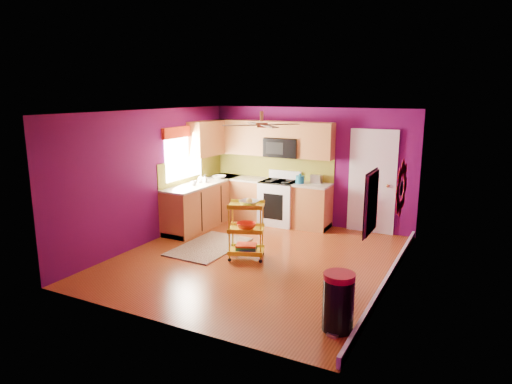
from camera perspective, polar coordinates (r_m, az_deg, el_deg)
The scene contains 18 objects.
ground at distance 7.92m, azimuth 0.01°, elevation -8.39°, with size 5.00×5.00×0.00m, color maroon.
room_envelope at distance 7.48m, azimuth 0.20°, elevation 3.35°, with size 4.54×5.04×2.52m.
lower_cabinets at distance 9.93m, azimuth -2.08°, elevation -1.45°, with size 2.81×2.31×0.94m.
electric_range at distance 9.88m, azimuth 2.96°, elevation -1.24°, with size 0.76×0.66×1.13m.
upper_cabinetry at distance 9.95m, azimuth -0.61°, elevation 6.57°, with size 2.80×2.30×1.26m.
left_window at distance 9.53m, azimuth -9.02°, elevation 5.78°, with size 0.08×1.35×1.08m.
panel_door at distance 9.44m, azimuth 14.32°, elevation 1.12°, with size 0.95×0.11×2.15m.
right_wall_art at distance 6.49m, azimuth 16.33°, elevation -0.25°, with size 0.04×2.74×1.04m.
ceiling_fan at distance 7.60m, azimuth 0.72°, elevation 8.48°, with size 1.01×1.01×0.26m.
shag_rug at distance 8.54m, azimuth -5.86°, elevation -6.79°, with size 0.97×1.59×0.02m, color black.
rolling_cart at distance 7.78m, azimuth -1.17°, elevation -4.50°, with size 0.71×0.61×1.07m.
trash_can at distance 5.68m, azimuth 10.25°, elevation -13.37°, with size 0.45×0.46×0.72m.
teal_kettle at distance 9.57m, azimuth 5.52°, elevation 1.58°, with size 0.18×0.18×0.21m.
toaster at distance 9.62m, azimuth 7.54°, elevation 1.63°, with size 0.22×0.15×0.18m, color beige.
soap_bottle_a at distance 9.64m, azimuth -6.42°, elevation 1.64°, with size 0.08×0.08×0.17m, color #EA3F72.
soap_bottle_b at distance 9.69m, azimuth -6.90°, elevation 1.74°, with size 0.15×0.15×0.19m, color white.
counter_dish at distance 10.09m, azimuth -4.63°, elevation 1.88°, with size 0.29×0.29×0.07m, color white.
counter_cup at distance 9.39m, azimuth -7.79°, elevation 1.09°, with size 0.12×0.12×0.10m, color white.
Camera 1 is at (3.40, -6.58, 2.81)m, focal length 32.00 mm.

